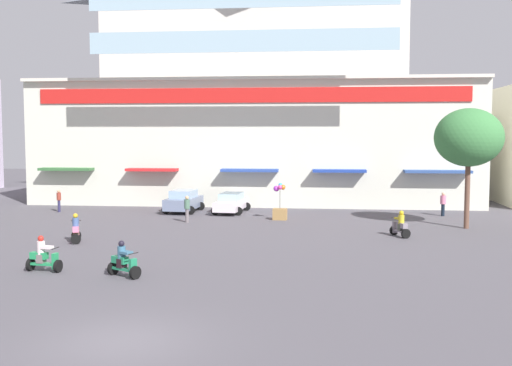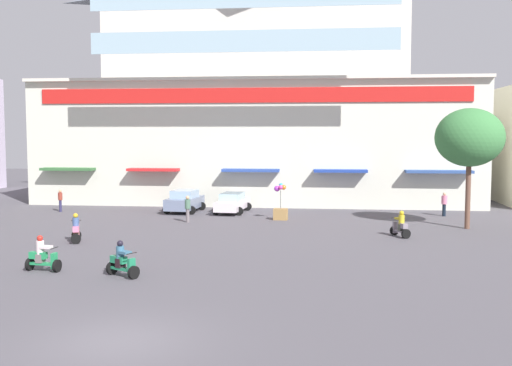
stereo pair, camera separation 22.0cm
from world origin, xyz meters
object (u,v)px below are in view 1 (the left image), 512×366
Objects in this scene: parked_car_1 at (231,203)px; pedestrian_0 at (443,203)px; scooter_rider_1 at (76,230)px; scooter_rider_2 at (400,226)px; scooter_rider_4 at (43,257)px; plaza_tree_1 at (469,138)px; parked_car_0 at (184,201)px; pedestrian_1 at (59,199)px; scooter_rider_0 at (123,262)px; balloon_vendor_cart at (280,207)px; pedestrian_2 at (187,207)px.

pedestrian_0 reaches higher than parked_car_1.
scooter_rider_1 is 24.56m from pedestrian_0.
scooter_rider_4 is at bearing -147.35° from scooter_rider_2.
pedestrian_0 is (-0.29, 5.48, -4.50)m from plaza_tree_1.
plaza_tree_1 is 1.59× the size of parked_car_1.
scooter_rider_2 is (14.26, -9.11, -0.20)m from parked_car_0.
pedestrian_1 is (-27.62, 4.80, -4.50)m from plaza_tree_1.
pedestrian_1 is at bearing -178.56° from pedestrian_0.
scooter_rider_4 is (-3.59, 0.55, 0.01)m from scooter_rider_0.
parked_car_1 is 4.92m from balloon_vendor_cart.
scooter_rider_1 is 0.95× the size of pedestrian_1.
plaza_tree_1 is 4.66× the size of scooter_rider_1.
scooter_rider_1 is 0.93× the size of pedestrian_0.
scooter_rider_2 is 24.68m from pedestrian_1.
balloon_vendor_cart reaches higher than pedestrian_1.
pedestrian_2 is (-0.68, 14.74, 0.38)m from scooter_rider_0.
parked_car_1 is at bearing 63.03° from scooter_rider_1.
balloon_vendor_cart reaches higher than parked_car_1.
parked_car_0 is 2.69× the size of scooter_rider_1.
scooter_rider_1 is at bearing 124.57° from scooter_rider_0.
plaza_tree_1 is at bearing -12.22° from balloon_vendor_cart.
scooter_rider_0 is 1.00× the size of scooter_rider_4.
pedestrian_1 is 0.67× the size of balloon_vendor_cart.
plaza_tree_1 reaches higher than scooter_rider_2.
parked_car_0 is at bearing 85.43° from scooter_rider_4.
parked_car_1 is 19.87m from scooter_rider_4.
plaza_tree_1 is 4.35× the size of pedestrian_0.
scooter_rider_0 is 0.97× the size of scooter_rider_1.
pedestrian_1 is (-27.33, -0.69, 0.00)m from pedestrian_0.
parked_car_0 is 0.92× the size of parked_car_1.
scooter_rider_1 is (-2.90, -12.60, -0.15)m from parked_car_0.
pedestrian_0 is at bearing -0.85° from parked_car_1.
scooter_rider_1 is at bearing -168.51° from scooter_rider_2.
pedestrian_2 is (1.37, -5.04, 0.18)m from parked_car_0.
plaza_tree_1 is at bearing -20.69° from parked_car_1.
parked_car_0 is 12.93m from scooter_rider_1.
scooter_rider_1 is at bearing 101.61° from scooter_rider_4.
pedestrian_2 is at bearing 162.48° from scooter_rider_2.
pedestrian_1 is at bearing 170.15° from plaza_tree_1.
scooter_rider_2 reaches higher than scooter_rider_0.
scooter_rider_1 is 8.68m from pedestrian_2.
parked_car_1 is at bearing 85.80° from scooter_rider_0.
scooter_rider_4 reaches higher than parked_car_1.
pedestrian_1 is (-12.52, -0.91, 0.21)m from parked_car_1.
plaza_tree_1 is 17.81m from pedestrian_2.
scooter_rider_2 is 18.76m from scooter_rider_4.
pedestrian_1 is (-6.12, 11.68, 0.29)m from scooter_rider_1.
plaza_tree_1 is at bearing 40.36° from scooter_rider_0.
pedestrian_0 reaches higher than pedestrian_1.
pedestrian_1 reaches higher than scooter_rider_1.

